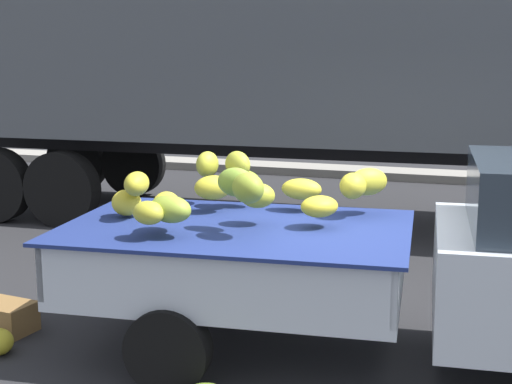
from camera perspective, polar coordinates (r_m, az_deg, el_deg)
name	(u,v)px	position (r m, az deg, el deg)	size (l,w,h in m)	color
ground	(355,358)	(6.28, 7.65, -12.52)	(220.00, 220.00, 0.00)	#28282B
curb_strip	(439,176)	(14.73, 13.87, 1.18)	(80.00, 0.80, 0.16)	gray
pickup_truck	(480,263)	(5.89, 16.86, -5.26)	(5.03, 2.18, 1.70)	silver
semi_trailer	(325,46)	(10.60, 5.32, 11.16)	(12.10, 3.08, 3.95)	#4C5156
produce_crate	(4,317)	(7.08, -18.82, -9.10)	(0.52, 0.36, 0.27)	olive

